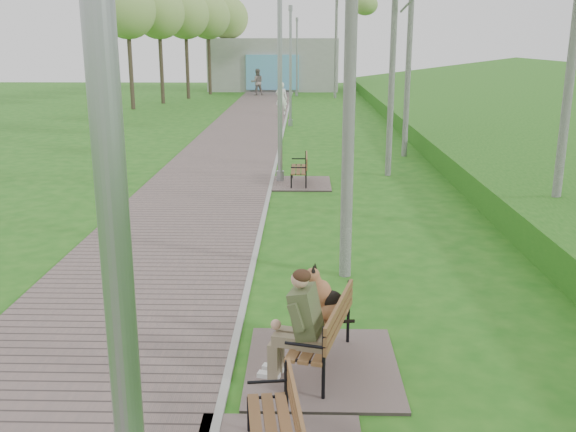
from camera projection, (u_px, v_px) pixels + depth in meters
The scene contains 11 objects.
walkway at pixel (230, 151), 23.05m from camera, with size 3.50×67.00×0.04m, color #6A5956.
kerb at pixel (279, 151), 23.00m from camera, with size 0.10×67.00×0.05m, color #999993.
building_north at pixel (274, 64), 50.92m from camera, with size 10.00×5.20×4.00m.
bench_main at pixel (315, 336), 7.72m from camera, with size 1.85×2.06×1.61m.
bench_third at pixel (299, 178), 17.85m from camera, with size 1.69×1.88×1.04m.
lamp_post_near at pixel (126, 387), 2.67m from camera, with size 0.21×0.21×5.36m.
lamp_post_second at pixel (280, 88), 17.50m from camera, with size 0.22×0.22×5.59m.
lamp_post_third at pixel (290, 71), 29.28m from camera, with size 0.21×0.21×5.38m.
lamp_post_far at pixel (297, 60), 45.10m from camera, with size 0.21×0.21×5.38m.
pedestrian_near at pixel (281, 99), 34.07m from camera, with size 0.63×0.42×1.74m, color white.
pedestrian_far at pixel (257, 82), 45.97m from camera, with size 0.92×0.72×1.89m, color gray.
Camera 1 is at (0.89, -1.28, 3.90)m, focal length 40.00 mm.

